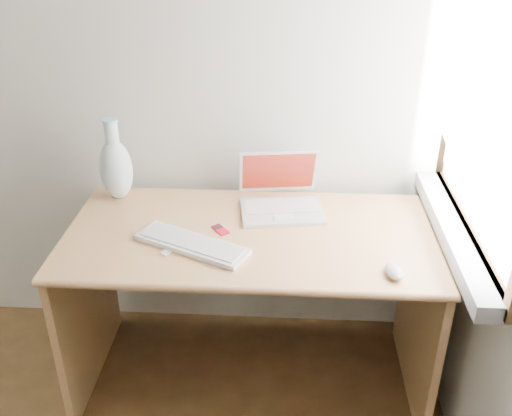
# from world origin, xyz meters

# --- Properties ---
(back_wall) EXTENTS (3.50, 0.04, 2.60)m
(back_wall) POSITION_xyz_m (0.00, 1.75, 1.30)
(back_wall) COLOR silver
(back_wall) RESTS_ON floor
(window) EXTENTS (0.11, 0.99, 1.10)m
(window) POSITION_xyz_m (1.72, 1.30, 1.28)
(window) COLOR white
(window) RESTS_ON right_wall
(desk) EXTENTS (1.39, 0.70, 0.74)m
(desk) POSITION_xyz_m (0.95, 1.42, 0.52)
(desk) COLOR tan
(desk) RESTS_ON floor
(laptop) EXTENTS (0.35, 0.31, 0.22)m
(laptop) POSITION_xyz_m (1.07, 1.54, 0.79)
(laptop) COLOR silver
(laptop) RESTS_ON desk
(external_keyboard) EXTENTS (0.44, 0.30, 0.02)m
(external_keyboard) POSITION_xyz_m (0.75, 1.23, 0.75)
(external_keyboard) COLOR white
(external_keyboard) RESTS_ON desk
(mouse) EXTENTS (0.07, 0.10, 0.03)m
(mouse) POSITION_xyz_m (1.45, 1.09, 0.75)
(mouse) COLOR silver
(mouse) RESTS_ON desk
(ipod) EXTENTS (0.08, 0.09, 0.01)m
(ipod) POSITION_xyz_m (0.84, 1.35, 0.74)
(ipod) COLOR red
(ipod) RESTS_ON desk
(cable_coil) EXTENTS (0.13, 0.13, 0.01)m
(cable_coil) POSITION_xyz_m (0.62, 1.30, 0.74)
(cable_coil) COLOR white
(cable_coil) RESTS_ON desk
(remote) EXTENTS (0.07, 0.08, 0.01)m
(remote) POSITION_xyz_m (0.68, 1.19, 0.74)
(remote) COLOR white
(remote) RESTS_ON desk
(vase) EXTENTS (0.14, 0.14, 0.35)m
(vase) POSITION_xyz_m (0.39, 1.59, 0.88)
(vase) COLOR silver
(vase) RESTS_ON desk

